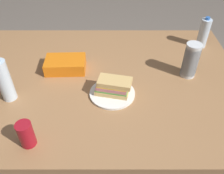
{
  "coord_description": "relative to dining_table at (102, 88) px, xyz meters",
  "views": [
    {
      "loc": [
        0.06,
        -1.06,
        1.59
      ],
      "look_at": [
        0.06,
        -0.13,
        0.77
      ],
      "focal_mm": 38.6,
      "sensor_mm": 36.0,
      "label": 1
    }
  ],
  "objects": [
    {
      "name": "ground_plane",
      "position": [
        0.0,
        0.0,
        -0.65
      ],
      "size": [
        8.0,
        8.0,
        0.0
      ],
      "primitive_type": "plane",
      "color": "#70665B"
    },
    {
      "name": "dining_table",
      "position": [
        0.0,
        0.0,
        0.0
      ],
      "size": [
        1.59,
        1.13,
        0.72
      ],
      "color": "#9E7047",
      "rests_on": "ground_plane"
    },
    {
      "name": "paper_plate",
      "position": [
        0.06,
        -0.13,
        0.08
      ],
      "size": [
        0.24,
        0.24,
        0.01
      ],
      "primitive_type": "cylinder",
      "color": "white",
      "rests_on": "dining_table"
    },
    {
      "name": "sandwich",
      "position": [
        0.06,
        -0.13,
        0.13
      ],
      "size": [
        0.2,
        0.13,
        0.08
      ],
      "color": "#DBB26B",
      "rests_on": "paper_plate"
    },
    {
      "name": "soda_can_red",
      "position": [
        -0.3,
        -0.44,
        0.14
      ],
      "size": [
        0.07,
        0.07,
        0.12
      ],
      "primitive_type": "cylinder",
      "color": "maroon",
      "rests_on": "dining_table"
    },
    {
      "name": "chip_bag",
      "position": [
        -0.22,
        0.08,
        0.11
      ],
      "size": [
        0.23,
        0.16,
        0.07
      ],
      "primitive_type": "cube",
      "rotation": [
        0.0,
        0.0,
        3.17
      ],
      "color": "orange",
      "rests_on": "dining_table"
    },
    {
      "name": "water_bottle_tall",
      "position": [
        -0.47,
        -0.16,
        0.19
      ],
      "size": [
        0.07,
        0.07,
        0.24
      ],
      "color": "silver",
      "rests_on": "dining_table"
    },
    {
      "name": "plastic_cup_stack",
      "position": [
        0.49,
        0.03,
        0.18
      ],
      "size": [
        0.08,
        0.08,
        0.2
      ],
      "color": "silver",
      "rests_on": "dining_table"
    },
    {
      "name": "water_bottle_spare",
      "position": [
        0.65,
        0.35,
        0.17
      ],
      "size": [
        0.07,
        0.07,
        0.21
      ],
      "color": "silver",
      "rests_on": "dining_table"
    }
  ]
}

